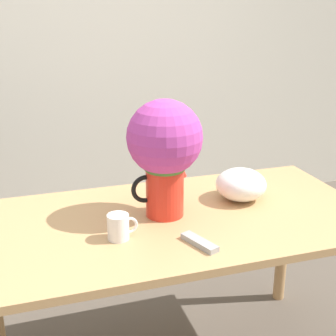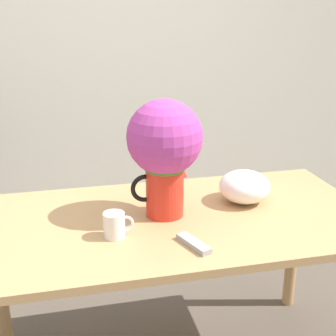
{
  "view_description": "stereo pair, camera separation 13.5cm",
  "coord_description": "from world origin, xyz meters",
  "views": [
    {
      "loc": [
        -0.45,
        -1.37,
        1.53
      ],
      "look_at": [
        0.07,
        0.24,
        0.94
      ],
      "focal_mm": 50.0,
      "sensor_mm": 36.0,
      "label": 1
    },
    {
      "loc": [
        -0.32,
        -1.41,
        1.53
      ],
      "look_at": [
        0.07,
        0.24,
        0.94
      ],
      "focal_mm": 50.0,
      "sensor_mm": 36.0,
      "label": 2
    }
  ],
  "objects": [
    {
      "name": "table",
      "position": [
        0.08,
        0.2,
        0.65
      ],
      "size": [
        1.57,
        0.8,
        0.75
      ],
      "color": "tan",
      "rests_on": "ground_plane"
    },
    {
      "name": "remote_control",
      "position": [
        0.1,
        -0.04,
        0.76
      ],
      "size": [
        0.09,
        0.16,
        0.02
      ],
      "color": "#999999",
      "rests_on": "table"
    },
    {
      "name": "coffee_mug",
      "position": [
        -0.16,
        0.09,
        0.79
      ],
      "size": [
        0.11,
        0.08,
        0.09
      ],
      "color": "white",
      "rests_on": "table"
    },
    {
      "name": "wall_back",
      "position": [
        0.0,
        2.01,
        1.3
      ],
      "size": [
        8.0,
        0.05,
        2.6
      ],
      "color": "silver",
      "rests_on": "ground_plane"
    },
    {
      "name": "flower_vase",
      "position": [
        0.06,
        0.24,
        1.02
      ],
      "size": [
        0.29,
        0.29,
        0.46
      ],
      "color": "red",
      "rests_on": "table"
    },
    {
      "name": "white_bowl",
      "position": [
        0.41,
        0.29,
        0.81
      ],
      "size": [
        0.21,
        0.21,
        0.13
      ],
      "color": "white",
      "rests_on": "table"
    }
  ]
}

